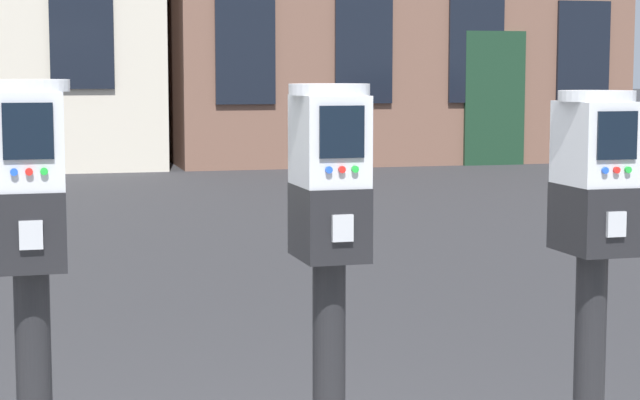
# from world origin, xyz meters

# --- Properties ---
(parking_meter_near_kerb) EXTENTS (0.22, 0.25, 1.33)m
(parking_meter_near_kerb) POSITION_xyz_m (-0.54, -0.34, 1.06)
(parking_meter_near_kerb) COLOR black
(parking_meter_near_kerb) RESTS_ON sidewalk_slab
(parking_meter_twin_adjacent) EXTENTS (0.22, 0.25, 1.32)m
(parking_meter_twin_adjacent) POSITION_xyz_m (0.24, -0.34, 1.05)
(parking_meter_twin_adjacent) COLOR black
(parking_meter_twin_adjacent) RESTS_ON sidewalk_slab
(parking_meter_end_of_row) EXTENTS (0.22, 0.25, 1.29)m
(parking_meter_end_of_row) POSITION_xyz_m (1.02, -0.34, 1.03)
(parking_meter_end_of_row) COLOR black
(parking_meter_end_of_row) RESTS_ON sidewalk_slab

